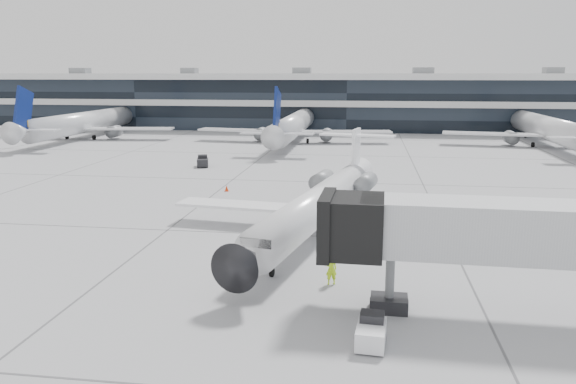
% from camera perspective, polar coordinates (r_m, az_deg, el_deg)
% --- Properties ---
extents(ground, '(220.00, 220.00, 0.00)m').
position_cam_1_polar(ground, '(39.52, 1.63, -4.46)').
color(ground, '#969698').
rests_on(ground, ground).
extents(terminal, '(170.00, 22.00, 10.00)m').
position_cam_1_polar(terminal, '(119.91, 6.18, 8.93)').
color(terminal, black).
rests_on(terminal, ground).
extents(bg_jet_left, '(32.00, 40.00, 9.60)m').
position_cam_1_polar(bg_jet_left, '(105.55, -19.81, 5.17)').
color(bg_jet_left, silver).
rests_on(bg_jet_left, ground).
extents(bg_jet_center, '(32.00, 40.00, 9.60)m').
position_cam_1_polar(bg_jet_center, '(94.15, 0.62, 5.13)').
color(bg_jet_center, silver).
rests_on(bg_jet_center, ground).
extents(bg_jet_right, '(32.00, 40.00, 9.60)m').
position_cam_1_polar(bg_jet_right, '(97.38, 24.72, 4.27)').
color(bg_jet_right, silver).
rests_on(bg_jet_right, ground).
extents(regional_jet, '(22.14, 27.60, 6.41)m').
position_cam_1_polar(regional_jet, '(39.89, 3.30, -1.07)').
color(regional_jet, white).
rests_on(regional_jet, ground).
extents(jet_bridge, '(17.76, 3.99, 5.71)m').
position_cam_1_polar(jet_bridge, '(27.51, 24.09, -3.85)').
color(jet_bridge, silver).
rests_on(jet_bridge, ground).
extents(ramp_worker, '(0.73, 0.60, 1.71)m').
position_cam_1_polar(ramp_worker, '(30.52, 4.42, -7.82)').
color(ramp_worker, '#C5FF1A').
rests_on(ramp_worker, ground).
extents(baggage_tug, '(1.33, 2.09, 1.28)m').
position_cam_1_polar(baggage_tug, '(24.41, 8.45, -13.90)').
color(baggage_tug, white).
rests_on(baggage_tug, ground).
extents(traffic_cone, '(0.50, 0.50, 0.59)m').
position_cam_1_polar(traffic_cone, '(54.57, -6.26, 0.37)').
color(traffic_cone, red).
rests_on(traffic_cone, ground).
extents(far_tug, '(1.83, 2.47, 1.40)m').
position_cam_1_polar(far_tug, '(69.35, -8.67, 3.07)').
color(far_tug, black).
rests_on(far_tug, ground).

